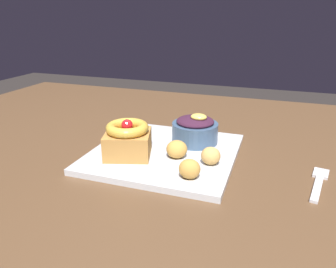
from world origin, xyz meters
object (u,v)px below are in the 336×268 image
at_px(berry_ramekin, 195,130).
at_px(fritter_front, 177,149).
at_px(cake_slice, 128,139).
at_px(fritter_middle, 190,169).
at_px(front_plate, 165,153).
at_px(fork, 319,182).
at_px(fritter_back, 211,156).

distance_m(berry_ramekin, fritter_front, 0.09).
distance_m(cake_slice, fritter_middle, 0.15).
bearing_deg(cake_slice, front_plate, 38.16).
height_order(front_plate, fork, front_plate).
distance_m(front_plate, berry_ramekin, 0.08).
xyz_separation_m(front_plate, fritter_front, (0.03, -0.02, 0.02)).
relative_size(berry_ramekin, fritter_front, 2.41).
xyz_separation_m(cake_slice, fritter_front, (0.09, 0.02, -0.02)).
height_order(fritter_middle, fork, fritter_middle).
bearing_deg(fritter_back, fork, 4.01).
xyz_separation_m(cake_slice, fritter_back, (0.16, 0.01, -0.02)).
bearing_deg(fritter_front, fritter_middle, -57.59).
relative_size(front_plate, fritter_front, 6.95).
bearing_deg(front_plate, fork, -3.86).
distance_m(berry_ramekin, fritter_middle, 0.16).
bearing_deg(fritter_back, cake_slice, -175.04).
relative_size(fritter_front, fork, 0.32).
height_order(berry_ramekin, fork, berry_ramekin).
xyz_separation_m(berry_ramekin, fritter_back, (0.05, -0.09, -0.01)).
height_order(fritter_front, fork, fritter_front).
relative_size(front_plate, fritter_back, 7.79).
relative_size(front_plate, fritter_middle, 7.64).
relative_size(fritter_front, fritter_middle, 1.10).
bearing_deg(fork, front_plate, 96.30).
height_order(cake_slice, fork, cake_slice).
distance_m(cake_slice, fork, 0.35).
relative_size(front_plate, berry_ramekin, 2.89).
height_order(berry_ramekin, fritter_back, berry_ramekin).
bearing_deg(front_plate, cake_slice, -141.84).
relative_size(cake_slice, fritter_back, 2.91).
distance_m(front_plate, fritter_middle, 0.13).
relative_size(fritter_middle, fork, 0.29).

